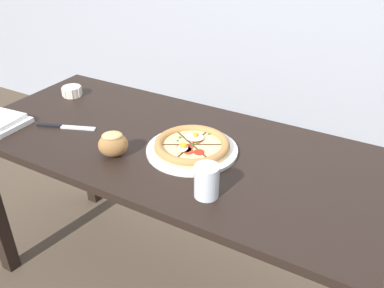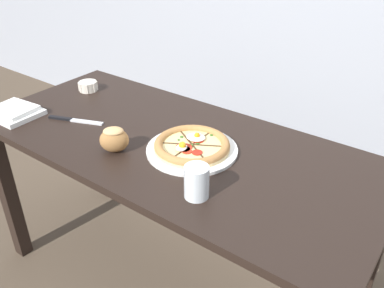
% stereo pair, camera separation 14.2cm
% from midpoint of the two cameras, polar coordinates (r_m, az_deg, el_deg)
% --- Properties ---
extents(ground_plane, '(12.00, 12.00, 0.00)m').
position_cam_midpoint_polar(ground_plane, '(1.99, -0.26, -18.73)').
color(ground_plane, brown).
extents(dining_table, '(1.56, 0.70, 0.76)m').
position_cam_midpoint_polar(dining_table, '(1.56, -0.32, -2.94)').
color(dining_table, black).
rests_on(dining_table, ground_plane).
extents(pizza, '(0.32, 0.32, 0.05)m').
position_cam_midpoint_polar(pizza, '(1.43, 2.84, -0.44)').
color(pizza, white).
rests_on(pizza, dining_table).
extents(ramekin_bowl, '(0.09, 0.09, 0.04)m').
position_cam_midpoint_polar(ramekin_bowl, '(1.96, -12.39, 7.93)').
color(ramekin_bowl, silver).
rests_on(ramekin_bowl, dining_table).
extents(napkin_folded, '(0.21, 0.18, 0.04)m').
position_cam_midpoint_polar(napkin_folded, '(1.81, -21.68, 4.19)').
color(napkin_folded, white).
rests_on(napkin_folded, dining_table).
extents(bread_piece_near, '(0.13, 0.12, 0.09)m').
position_cam_midpoint_polar(bread_piece_near, '(1.43, -8.10, 0.61)').
color(bread_piece_near, '#A3703D').
rests_on(bread_piece_near, dining_table).
extents(knife_main, '(0.23, 0.10, 0.01)m').
position_cam_midpoint_polar(knife_main, '(1.69, -13.83, 3.20)').
color(knife_main, silver).
rests_on(knife_main, dining_table).
extents(water_glass, '(0.08, 0.08, 0.10)m').
position_cam_midpoint_polar(water_glass, '(1.20, 4.05, -5.67)').
color(water_glass, white).
rests_on(water_glass, dining_table).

